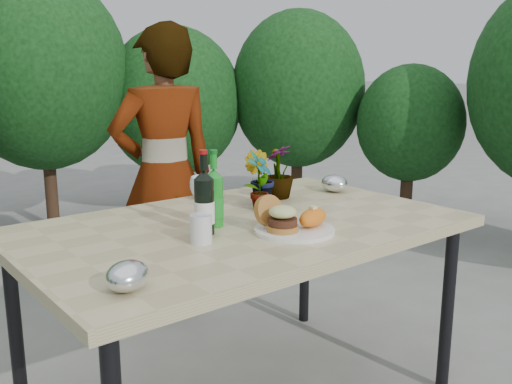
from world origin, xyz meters
TOP-DOWN VIEW (x-y plane):
  - patio_table at (0.00, 0.00)m, footprint 1.60×1.00m
  - shrub_hedge at (0.17, 1.52)m, footprint 6.94×5.17m
  - dinner_plate at (0.07, -0.21)m, footprint 0.28×0.28m
  - burger_stack at (0.01, -0.19)m, footprint 0.11×0.16m
  - sweet_potato at (0.13, -0.23)m, footprint 0.17×0.12m
  - grilled_veg at (0.08, -0.12)m, footprint 0.08×0.05m
  - wine_bottle at (-0.19, -0.03)m, footprint 0.07×0.07m
  - sparkling_water at (-0.11, 0.03)m, footprint 0.07×0.07m
  - plastic_cup at (-0.25, -0.11)m, footprint 0.07×0.07m
  - seedling_left at (0.17, 0.11)m, footprint 0.15×0.13m
  - seedling_mid at (0.23, 0.18)m, footprint 0.15×0.16m
  - seedling_right at (0.37, 0.23)m, footprint 0.16×0.16m
  - blue_bowl at (0.11, 0.42)m, footprint 0.16×0.16m
  - foil_packet_left at (-0.62, -0.33)m, footprint 0.17×0.17m
  - foil_packet_right at (0.65, 0.16)m, footprint 0.11×0.13m
  - person at (0.20, 0.93)m, footprint 0.62×0.46m

SIDE VIEW (x-z plane):
  - patio_table at x=0.00m, z-range 0.32..1.07m
  - dinner_plate at x=0.07m, z-range 0.75..0.76m
  - person at x=0.20m, z-range 0.00..1.53m
  - grilled_veg at x=0.08m, z-range 0.76..0.79m
  - foil_packet_left at x=-0.62m, z-range 0.75..0.83m
  - foil_packet_right at x=0.65m, z-range 0.75..0.83m
  - sweet_potato at x=0.13m, z-range 0.77..0.83m
  - plastic_cup at x=-0.25m, z-range 0.75..0.84m
  - blue_bowl at x=0.11m, z-range 0.75..0.85m
  - burger_stack at x=0.01m, z-range 0.75..0.87m
  - sparkling_water at x=-0.11m, z-range 0.71..0.99m
  - wine_bottle at x=-0.19m, z-range 0.71..1.00m
  - seedling_mid at x=0.23m, z-range 0.75..0.98m
  - seedling_right at x=0.37m, z-range 0.75..0.98m
  - seedling_left at x=0.17m, z-range 0.75..0.99m
  - shrub_hedge at x=0.17m, z-range 0.10..2.15m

